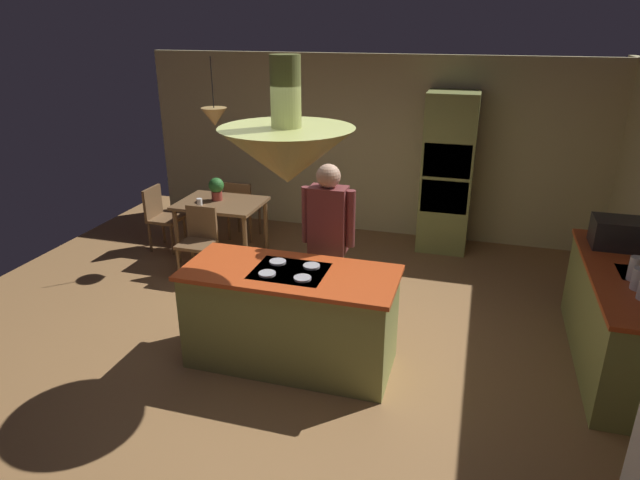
{
  "coord_description": "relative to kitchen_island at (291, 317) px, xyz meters",
  "views": [
    {
      "loc": [
        1.49,
        -4.32,
        2.96
      ],
      "look_at": [
        0.1,
        0.4,
        1.0
      ],
      "focal_mm": 30.92,
      "sensor_mm": 36.0,
      "label": 1
    }
  ],
  "objects": [
    {
      "name": "pendant_light_over_table",
      "position": [
        -1.7,
        2.1,
        1.39
      ],
      "size": [
        0.32,
        0.32,
        0.82
      ],
      "color": "#E0B266"
    },
    {
      "name": "range_hood",
      "position": [
        0.0,
        0.0,
        1.51
      ],
      "size": [
        1.1,
        1.1,
        1.0
      ],
      "color": "#8C934C"
    },
    {
      "name": "chair_by_back_wall",
      "position": [
        -1.7,
        2.73,
        0.04
      ],
      "size": [
        0.4,
        0.4,
        0.87
      ],
      "rotation": [
        0.0,
        0.0,
        3.14
      ],
      "color": "brown",
      "rests_on": "ground"
    },
    {
      "name": "chair_at_corner",
      "position": [
        -2.62,
        2.1,
        0.04
      ],
      "size": [
        0.4,
        0.4,
        0.87
      ],
      "rotation": [
        0.0,
        0.0,
        1.57
      ],
      "color": "brown",
      "rests_on": "ground"
    },
    {
      "name": "canister_tea",
      "position": [
        2.84,
        0.65,
        0.56
      ],
      "size": [
        0.11,
        0.11,
        0.21
      ],
      "primitive_type": "cylinder",
      "color": "silver",
      "rests_on": "counter_run_right"
    },
    {
      "name": "canister_sugar",
      "position": [
        2.84,
        0.47,
        0.55
      ],
      "size": [
        0.13,
        0.13,
        0.18
      ],
      "primitive_type": "cylinder",
      "color": "silver",
      "rests_on": "counter_run_right"
    },
    {
      "name": "person_at_island",
      "position": [
        0.16,
        0.68,
        0.53
      ],
      "size": [
        0.53,
        0.23,
        1.73
      ],
      "color": "tan",
      "rests_on": "ground"
    },
    {
      "name": "wall_back",
      "position": [
        0.0,
        3.65,
        0.81
      ],
      "size": [
        6.8,
        0.1,
        2.55
      ],
      "primitive_type": "cube",
      "color": "beige",
      "rests_on": "ground"
    },
    {
      "name": "kitchen_island",
      "position": [
        0.0,
        0.0,
        0.0
      ],
      "size": [
        1.9,
        0.83,
        0.95
      ],
      "color": "#8C934C",
      "rests_on": "ground"
    },
    {
      "name": "dining_table",
      "position": [
        -1.7,
        2.1,
        0.19
      ],
      "size": [
        1.09,
        0.82,
        0.76
      ],
      "color": "brown",
      "rests_on": "ground"
    },
    {
      "name": "cup_on_table",
      "position": [
        -1.89,
        1.89,
        0.34
      ],
      "size": [
        0.07,
        0.07,
        0.09
      ],
      "primitive_type": "cylinder",
      "color": "white",
      "rests_on": "dining_table"
    },
    {
      "name": "chair_facing_island",
      "position": [
        -1.7,
        1.47,
        0.04
      ],
      "size": [
        0.4,
        0.4,
        0.87
      ],
      "color": "brown",
      "rests_on": "ground"
    },
    {
      "name": "oven_tower",
      "position": [
        1.1,
        3.24,
        0.6
      ],
      "size": [
        0.66,
        0.62,
        2.13
      ],
      "color": "#8C934C",
      "rests_on": "ground"
    },
    {
      "name": "counter_run_right",
      "position": [
        2.84,
        0.8,
        0.01
      ],
      "size": [
        0.73,
        2.09,
        0.93
      ],
      "color": "#8C934C",
      "rests_on": "ground"
    },
    {
      "name": "microwave_on_counter",
      "position": [
        2.84,
        1.41,
        0.6
      ],
      "size": [
        0.46,
        0.36,
        0.28
      ],
      "primitive_type": "cube",
      "color": "#232326",
      "rests_on": "counter_run_right"
    },
    {
      "name": "ground",
      "position": [
        0.0,
        0.2,
        -0.47
      ],
      "size": [
        8.16,
        8.16,
        0.0
      ],
      "primitive_type": "plane",
      "color": "#9E7042"
    },
    {
      "name": "potted_plant_on_table",
      "position": [
        -1.78,
        2.16,
        0.46
      ],
      "size": [
        0.2,
        0.2,
        0.3
      ],
      "color": "#99382D",
      "rests_on": "dining_table"
    }
  ]
}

